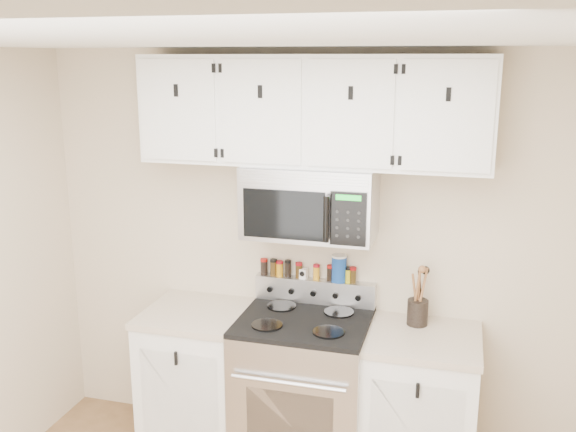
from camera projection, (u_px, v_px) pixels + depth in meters
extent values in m
cube|color=beige|center=(317.00, 255.00, 3.99)|extent=(3.50, 0.01, 2.50)
cube|color=white|center=(198.00, 41.00, 2.06)|extent=(3.50, 3.50, 0.01)
cube|color=#B7B7BA|center=(303.00, 395.00, 3.88)|extent=(0.76, 0.65, 0.92)
cube|color=black|center=(290.00, 424.00, 3.59)|extent=(0.50, 0.02, 0.40)
cube|color=black|center=(304.00, 322.00, 3.76)|extent=(0.76, 0.65, 0.03)
cube|color=#B7B7BA|center=(315.00, 291.00, 4.01)|extent=(0.76, 0.08, 0.15)
cylinder|color=black|center=(267.00, 325.00, 3.67)|extent=(0.18, 0.18, 0.01)
cylinder|color=black|center=(329.00, 332.00, 3.57)|extent=(0.18, 0.18, 0.01)
cylinder|color=black|center=(281.00, 306.00, 3.95)|extent=(0.18, 0.18, 0.01)
cylinder|color=black|center=(339.00, 312.00, 3.85)|extent=(0.18, 0.18, 0.01)
cube|color=white|center=(200.00, 381.00, 4.09)|extent=(0.62, 0.60, 0.88)
cube|color=tan|center=(197.00, 313.00, 3.98)|extent=(0.64, 0.62, 0.04)
cube|color=white|center=(419.00, 412.00, 3.73)|extent=(0.62, 0.60, 0.88)
cube|color=tan|center=(423.00, 339.00, 3.62)|extent=(0.64, 0.62, 0.04)
cube|color=#9E9EA3|center=(310.00, 201.00, 3.72)|extent=(0.76, 0.38, 0.42)
cube|color=#B7B7BA|center=(302.00, 179.00, 3.50)|extent=(0.73, 0.01, 0.08)
cube|color=black|center=(284.00, 215.00, 3.57)|extent=(0.47, 0.01, 0.28)
cube|color=black|center=(348.00, 219.00, 3.48)|extent=(0.20, 0.01, 0.30)
cylinder|color=black|center=(326.00, 219.00, 3.47)|extent=(0.03, 0.03, 0.26)
cube|color=white|center=(312.00, 111.00, 3.62)|extent=(2.00, 0.33, 0.62)
cube|color=white|center=(177.00, 110.00, 3.66)|extent=(0.46, 0.01, 0.57)
cube|color=black|center=(176.00, 90.00, 3.62)|extent=(0.02, 0.01, 0.07)
cube|color=white|center=(261.00, 112.00, 3.53)|extent=(0.46, 0.01, 0.57)
cube|color=black|center=(260.00, 92.00, 3.49)|extent=(0.03, 0.01, 0.07)
cube|color=white|center=(350.00, 114.00, 3.40)|extent=(0.46, 0.01, 0.57)
cube|color=black|center=(351.00, 93.00, 3.36)|extent=(0.03, 0.01, 0.07)
cube|color=white|center=(447.00, 117.00, 3.27)|extent=(0.46, 0.01, 0.57)
cube|color=black|center=(449.00, 94.00, 3.23)|extent=(0.02, 0.01, 0.07)
cylinder|color=black|center=(418.00, 312.00, 3.74)|extent=(0.12, 0.12, 0.15)
cylinder|color=brown|center=(418.00, 294.00, 3.71)|extent=(0.01, 0.01, 0.28)
cylinder|color=brown|center=(422.00, 293.00, 3.70)|extent=(0.01, 0.01, 0.30)
cylinder|color=brown|center=(415.00, 294.00, 3.73)|extent=(0.01, 0.01, 0.26)
cylinder|color=black|center=(420.00, 293.00, 3.73)|extent=(0.01, 0.01, 0.27)
cylinder|color=brown|center=(416.00, 294.00, 3.70)|extent=(0.01, 0.01, 0.29)
cube|color=white|center=(303.00, 273.00, 4.00)|extent=(0.06, 0.05, 0.06)
cylinder|color=#164397|center=(339.00, 269.00, 3.93)|extent=(0.09, 0.09, 0.16)
cylinder|color=white|center=(339.00, 256.00, 3.91)|extent=(0.09, 0.09, 0.01)
cylinder|color=black|center=(264.00, 268.00, 4.07)|extent=(0.04, 0.04, 0.09)
cylinder|color=#A2110C|center=(264.00, 260.00, 4.05)|extent=(0.05, 0.05, 0.02)
cylinder|color=#432D10|center=(274.00, 269.00, 4.05)|extent=(0.04, 0.04, 0.09)
cylinder|color=black|center=(274.00, 261.00, 4.04)|extent=(0.05, 0.05, 0.02)
cylinder|color=#C68717|center=(280.00, 270.00, 4.04)|extent=(0.04, 0.04, 0.08)
cylinder|color=maroon|center=(280.00, 262.00, 4.03)|extent=(0.04, 0.04, 0.02)
cylinder|color=black|center=(288.00, 270.00, 4.03)|extent=(0.04, 0.04, 0.09)
cylinder|color=black|center=(288.00, 261.00, 4.01)|extent=(0.04, 0.04, 0.02)
cylinder|color=#3D280E|center=(299.00, 271.00, 4.01)|extent=(0.04, 0.04, 0.08)
cylinder|color=maroon|center=(299.00, 264.00, 4.00)|extent=(0.04, 0.04, 0.02)
cylinder|color=orange|center=(316.00, 273.00, 3.98)|extent=(0.04, 0.04, 0.08)
cylinder|color=#AE0D1E|center=(316.00, 266.00, 3.97)|extent=(0.04, 0.04, 0.02)
cylinder|color=black|center=(331.00, 274.00, 3.96)|extent=(0.05, 0.05, 0.08)
cylinder|color=#A10F0C|center=(331.00, 266.00, 3.94)|extent=(0.05, 0.05, 0.02)
cylinder|color=#3E280F|center=(341.00, 274.00, 3.94)|extent=(0.04, 0.04, 0.09)
cylinder|color=black|center=(341.00, 266.00, 3.92)|extent=(0.04, 0.04, 0.02)
cylinder|color=gold|center=(348.00, 276.00, 3.93)|extent=(0.04, 0.04, 0.08)
cylinder|color=black|center=(348.00, 268.00, 3.92)|extent=(0.04, 0.04, 0.02)
cylinder|color=#3A2A0E|center=(353.00, 276.00, 3.92)|extent=(0.04, 0.04, 0.08)
cylinder|color=#9E0C0F|center=(353.00, 268.00, 3.91)|extent=(0.04, 0.04, 0.02)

